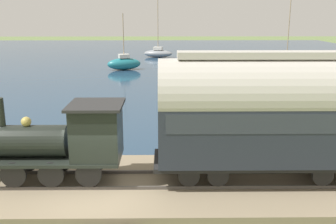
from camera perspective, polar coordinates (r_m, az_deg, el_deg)
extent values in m
plane|color=#607542|center=(14.17, -10.35, -13.37)|extent=(200.00, 200.00, 0.00)
cube|color=navy|center=(57.03, -3.06, 7.66)|extent=(80.00, 80.00, 0.01)
cube|color=#84755B|center=(15.13, -9.64, -10.58)|extent=(5.49, 56.00, 0.42)
cube|color=#4C4742|center=(14.37, -10.12, -10.81)|extent=(0.07, 54.88, 0.12)
cube|color=#4C4742|center=(15.68, -9.28, -8.58)|extent=(0.07, 54.88, 0.12)
cylinder|color=black|center=(14.22, -11.45, -8.88)|extent=(0.12, 0.92, 0.92)
cylinder|color=black|center=(15.54, -10.48, -6.80)|extent=(0.12, 0.92, 0.92)
cylinder|color=black|center=(14.52, -16.62, -8.71)|extent=(0.12, 0.92, 0.92)
cylinder|color=black|center=(15.82, -15.22, -6.69)|extent=(0.12, 0.92, 0.92)
cylinder|color=black|center=(14.93, -21.54, -8.49)|extent=(0.12, 0.92, 0.92)
cylinder|color=black|center=(16.19, -19.77, -6.55)|extent=(0.12, 0.92, 0.92)
cube|color=black|center=(15.03, -15.99, -6.31)|extent=(1.95, 4.79, 0.12)
cylinder|color=black|center=(15.11, -19.67, -3.95)|extent=(1.15, 2.87, 1.15)
cylinder|color=black|center=(15.13, -23.09, 0.01)|extent=(0.25, 0.25, 1.01)
sphere|color=tan|center=(14.91, -19.89, -1.34)|extent=(0.36, 0.36, 0.36)
cube|color=black|center=(14.38, -10.26, -2.76)|extent=(1.85, 1.68, 1.85)
cube|color=#282828|center=(14.13, -10.43, 1.02)|extent=(2.05, 1.92, 0.10)
cylinder|color=black|center=(16.73, 23.00, -6.48)|extent=(0.12, 0.76, 0.76)
cylinder|color=black|center=(15.10, 21.54, -8.56)|extent=(0.12, 0.76, 0.76)
cylinder|color=black|center=(16.35, 19.67, -6.64)|extent=(0.12, 0.76, 0.76)
cylinder|color=black|center=(14.14, 7.28, -9.19)|extent=(0.12, 0.76, 0.76)
cylinder|color=black|center=(15.46, 6.55, -7.06)|extent=(0.12, 0.76, 0.76)
cylinder|color=black|center=(14.03, 3.06, -9.27)|extent=(0.12, 0.76, 0.76)
cylinder|color=black|center=(15.37, 2.71, -7.12)|extent=(0.12, 0.76, 0.76)
cube|color=black|center=(15.04, 14.02, -6.78)|extent=(2.12, 8.25, 0.16)
cube|color=#232833|center=(14.63, 14.32, -2.03)|extent=(2.36, 7.92, 2.43)
cube|color=#2D333D|center=(14.52, 14.42, -0.42)|extent=(2.39, 7.43, 0.68)
cylinder|color=#B2ADA3|center=(14.35, 14.61, 2.63)|extent=(2.48, 7.92, 2.48)
cube|color=#B2ADA3|center=(14.15, 14.96, 8.02)|extent=(0.83, 6.60, 0.24)
ellipsoid|color=#B72D23|center=(46.48, 16.75, 6.29)|extent=(1.28, 3.96, 1.14)
cylinder|color=#9E8460|center=(46.12, 17.16, 11.93)|extent=(0.10, 0.10, 8.02)
cube|color=silver|center=(46.39, 16.82, 7.26)|extent=(0.69, 1.21, 0.45)
ellipsoid|color=gray|center=(59.58, -1.45, 8.48)|extent=(2.54, 4.53, 1.08)
cylinder|color=#9E8460|center=(59.30, -1.48, 12.59)|extent=(0.10, 0.10, 7.48)
cube|color=silver|center=(59.51, -1.46, 9.21)|extent=(1.29, 1.46, 0.45)
ellipsoid|color=#1E707A|center=(46.45, -6.39, 6.95)|extent=(2.71, 4.23, 1.38)
cylinder|color=#9E8460|center=(46.16, -6.50, 10.92)|extent=(0.10, 0.10, 5.07)
cube|color=silver|center=(46.35, -6.42, 8.07)|extent=(1.28, 1.41, 0.45)
ellipsoid|color=silver|center=(21.37, -20.81, -3.91)|extent=(2.34, 2.23, 0.38)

